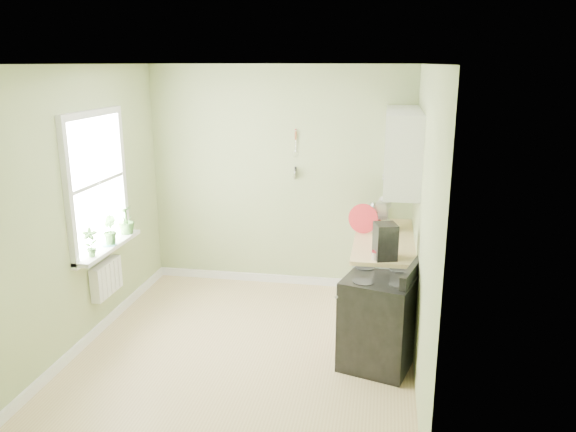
% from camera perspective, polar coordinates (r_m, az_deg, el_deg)
% --- Properties ---
extents(floor, '(3.20, 3.60, 0.02)m').
position_cam_1_polar(floor, '(5.65, -4.32, -13.56)').
color(floor, tan).
rests_on(floor, ground).
extents(ceiling, '(3.20, 3.60, 0.02)m').
position_cam_1_polar(ceiling, '(4.95, -4.97, 15.24)').
color(ceiling, white).
rests_on(ceiling, wall_back).
extents(wall_back, '(3.20, 0.02, 2.70)m').
position_cam_1_polar(wall_back, '(6.85, -0.85, 3.84)').
color(wall_back, '#A9B87D').
rests_on(wall_back, floor).
extents(wall_left, '(0.02, 3.60, 2.70)m').
position_cam_1_polar(wall_left, '(5.74, -20.38, 0.61)').
color(wall_left, '#A9B87D').
rests_on(wall_left, floor).
extents(wall_right, '(0.02, 3.60, 2.70)m').
position_cam_1_polar(wall_right, '(4.99, 13.61, -0.98)').
color(wall_right, '#A9B87D').
rests_on(wall_right, floor).
extents(base_cabinets, '(0.60, 1.60, 0.87)m').
position_cam_1_polar(base_cabinets, '(6.22, 9.69, -6.40)').
color(base_cabinets, white).
rests_on(base_cabinets, floor).
extents(countertop, '(0.64, 1.60, 0.04)m').
position_cam_1_polar(countertop, '(6.06, 9.79, -2.40)').
color(countertop, beige).
rests_on(countertop, base_cabinets).
extents(upper_cabinets, '(0.35, 1.40, 0.80)m').
position_cam_1_polar(upper_cabinets, '(5.95, 11.52, 6.68)').
color(upper_cabinets, white).
rests_on(upper_cabinets, wall_right).
extents(window, '(0.06, 1.14, 1.44)m').
position_cam_1_polar(window, '(5.94, -18.91, 3.20)').
color(window, white).
rests_on(window, wall_left).
extents(window_sill, '(0.18, 1.14, 0.04)m').
position_cam_1_polar(window_sill, '(6.07, -17.76, -3.01)').
color(window_sill, white).
rests_on(window_sill, wall_left).
extents(radiator, '(0.12, 0.50, 0.35)m').
position_cam_1_polar(radiator, '(6.15, -17.97, -6.05)').
color(radiator, white).
rests_on(radiator, wall_left).
extents(wall_utensils, '(0.02, 0.14, 0.58)m').
position_cam_1_polar(wall_utensils, '(6.75, 0.77, 5.52)').
color(wall_utensils, beige).
rests_on(wall_utensils, wall_back).
extents(stove, '(0.79, 0.84, 0.98)m').
position_cam_1_polar(stove, '(5.31, 9.33, -10.27)').
color(stove, black).
rests_on(stove, floor).
extents(stand_mixer, '(0.23, 0.32, 0.36)m').
position_cam_1_polar(stand_mixer, '(6.32, 9.60, -0.03)').
color(stand_mixer, '#B2B2B7').
rests_on(stand_mixer, countertop).
extents(kettle, '(0.20, 0.12, 0.21)m').
position_cam_1_polar(kettle, '(6.72, 8.60, 0.52)').
color(kettle, silver).
rests_on(kettle, countertop).
extents(coffee_maker, '(0.25, 0.26, 0.34)m').
position_cam_1_polar(coffee_maker, '(5.38, 9.82, -2.64)').
color(coffee_maker, black).
rests_on(coffee_maker, countertop).
extents(red_tray, '(0.33, 0.12, 0.33)m').
position_cam_1_polar(red_tray, '(6.15, 7.64, -0.26)').
color(red_tray, red).
rests_on(red_tray, countertop).
extents(jar, '(0.08, 0.08, 0.09)m').
position_cam_1_polar(jar, '(5.38, 8.91, -3.95)').
color(jar, beige).
rests_on(jar, countertop).
extents(plant_a, '(0.19, 0.17, 0.29)m').
position_cam_1_polar(plant_a, '(5.71, -19.46, -2.54)').
color(plant_a, '#376328').
rests_on(plant_a, window_sill).
extents(plant_b, '(0.22, 0.22, 0.30)m').
position_cam_1_polar(plant_b, '(6.04, -17.70, -1.39)').
color(plant_b, '#376328').
rests_on(plant_b, window_sill).
extents(plant_c, '(0.18, 0.18, 0.31)m').
position_cam_1_polar(plant_c, '(6.37, -16.12, -0.37)').
color(plant_c, '#376328').
rests_on(plant_c, window_sill).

